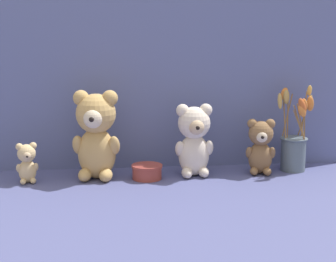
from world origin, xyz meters
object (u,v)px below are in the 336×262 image
teddy_bear_large (96,133)px  teddy_bear_tiny (27,162)px  teddy_bear_medium (194,139)px  decorative_tin_tall (147,172)px  teddy_bear_small (261,145)px  flower_vase (294,144)px

teddy_bear_large → teddy_bear_tiny: (-0.23, -0.03, -0.09)m
teddy_bear_medium → decorative_tin_tall: teddy_bear_medium is taller
teddy_bear_medium → decorative_tin_tall: size_ratio=2.39×
teddy_bear_small → flower_vase: (0.13, 0.03, -0.00)m
teddy_bear_small → decorative_tin_tall: teddy_bear_small is taller
teddy_bear_large → teddy_bear_medium: (0.34, 0.00, -0.03)m
teddy_bear_large → teddy_bear_small: teddy_bear_large is taller
teddy_bear_large → decorative_tin_tall: 0.22m
teddy_bear_medium → decorative_tin_tall: (-0.17, -0.03, -0.11)m
teddy_bear_medium → flower_vase: (0.38, 0.03, -0.03)m
teddy_bear_large → flower_vase: size_ratio=0.98×
teddy_bear_small → decorative_tin_tall: bearing=-175.6°
teddy_bear_large → flower_vase: 0.72m
decorative_tin_tall → teddy_bear_medium: bearing=9.6°
teddy_bear_small → teddy_bear_tiny: 0.82m
flower_vase → decorative_tin_tall: flower_vase is taller
teddy_bear_medium → teddy_bear_tiny: 0.58m
decorative_tin_tall → teddy_bear_tiny: bearing=-179.3°
teddy_bear_small → flower_vase: flower_vase is taller
teddy_bear_small → decorative_tin_tall: (-0.41, -0.03, -0.08)m
teddy_bear_large → teddy_bear_small: size_ratio=1.55×
flower_vase → decorative_tin_tall: 0.55m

